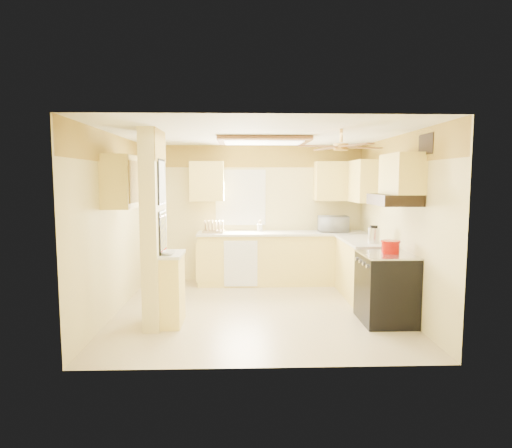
{
  "coord_description": "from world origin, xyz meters",
  "views": [
    {
      "loc": [
        -0.22,
        -6.0,
        1.88
      ],
      "look_at": [
        -0.02,
        0.35,
        1.22
      ],
      "focal_mm": 30.0,
      "sensor_mm": 36.0,
      "label": 1
    }
  ],
  "objects_px": {
    "stove": "(386,288)",
    "bowl": "(168,253)",
    "kettle": "(374,235)",
    "microwave": "(333,224)",
    "dutch_oven": "(390,247)"
  },
  "relations": [
    {
      "from": "stove",
      "to": "microwave",
      "type": "relative_size",
      "value": 1.77
    },
    {
      "from": "stove",
      "to": "kettle",
      "type": "relative_size",
      "value": 3.49
    },
    {
      "from": "stove",
      "to": "dutch_oven",
      "type": "distance_m",
      "value": 0.54
    },
    {
      "from": "stove",
      "to": "bowl",
      "type": "bearing_deg",
      "value": -177.25
    },
    {
      "from": "dutch_oven",
      "to": "kettle",
      "type": "height_order",
      "value": "kettle"
    },
    {
      "from": "bowl",
      "to": "stove",
      "type": "bearing_deg",
      "value": 2.75
    },
    {
      "from": "kettle",
      "to": "microwave",
      "type": "bearing_deg",
      "value": 102.1
    },
    {
      "from": "microwave",
      "to": "bowl",
      "type": "distance_m",
      "value": 3.48
    },
    {
      "from": "microwave",
      "to": "dutch_oven",
      "type": "relative_size",
      "value": 2.07
    },
    {
      "from": "stove",
      "to": "microwave",
      "type": "bearing_deg",
      "value": 96.36
    },
    {
      "from": "stove",
      "to": "microwave",
      "type": "height_order",
      "value": "microwave"
    },
    {
      "from": "microwave",
      "to": "kettle",
      "type": "bearing_deg",
      "value": 102.98
    },
    {
      "from": "stove",
      "to": "bowl",
      "type": "relative_size",
      "value": 4.92
    },
    {
      "from": "microwave",
      "to": "dutch_oven",
      "type": "xyz_separation_m",
      "value": [
        0.3,
        -2.14,
        -0.08
      ]
    },
    {
      "from": "dutch_oven",
      "to": "kettle",
      "type": "relative_size",
      "value": 0.95
    }
  ]
}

